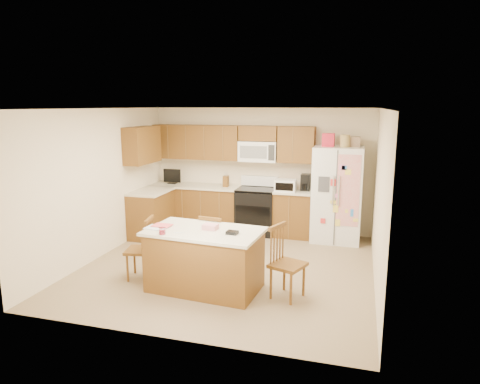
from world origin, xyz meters
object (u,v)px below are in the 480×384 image
(stove, at_px, (257,210))
(windsor_chair_left, at_px, (141,250))
(windsor_chair_right, at_px, (286,264))
(island, at_px, (205,259))
(refrigerator, at_px, (337,193))
(windsor_chair_back, at_px, (214,246))

(stove, xyz_separation_m, windsor_chair_left, (-1.11, -2.72, -0.03))
(stove, height_order, windsor_chair_right, stove)
(island, distance_m, windsor_chair_left, 1.05)
(stove, height_order, windsor_chair_left, stove)
(refrigerator, distance_m, windsor_chair_back, 2.80)
(refrigerator, bearing_deg, island, -120.55)
(windsor_chair_left, distance_m, windsor_chair_back, 1.09)
(stove, relative_size, windsor_chair_back, 1.23)
(windsor_chair_left, bearing_deg, refrigerator, 44.75)
(refrigerator, xyz_separation_m, windsor_chair_right, (-0.49, -2.72, -0.45))
(windsor_chair_left, height_order, windsor_chair_right, windsor_chair_right)
(refrigerator, relative_size, island, 1.23)
(stove, distance_m, windsor_chair_back, 2.24)
(windsor_chair_back, height_order, windsor_chair_right, windsor_chair_right)
(stove, xyz_separation_m, windsor_chair_right, (1.08, -2.78, -0.00))
(refrigerator, bearing_deg, windsor_chair_right, -100.29)
(refrigerator, height_order, windsor_chair_back, refrigerator)
(island, bearing_deg, windsor_chair_left, 173.93)
(island, distance_m, windsor_chair_right, 1.14)
(stove, bearing_deg, island, -91.26)
(island, bearing_deg, windsor_chair_back, 96.37)
(windsor_chair_back, xyz_separation_m, windsor_chair_right, (1.21, -0.55, 0.03))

